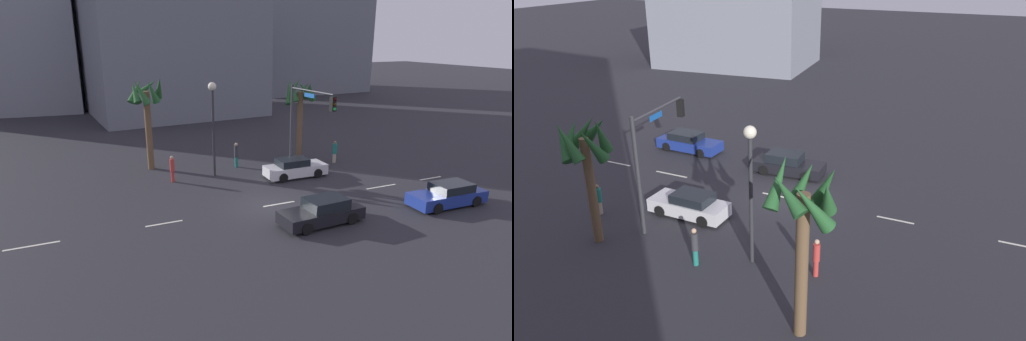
# 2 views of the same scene
# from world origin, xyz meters

# --- Properties ---
(ground_plane) EXTENTS (220.00, 220.00, 0.00)m
(ground_plane) POSITION_xyz_m (0.00, 0.00, 0.00)
(ground_plane) COLOR #28282D
(lane_stripe_1) EXTENTS (2.44, 0.14, 0.01)m
(lane_stripe_1) POSITION_xyz_m (-12.45, 0.00, 0.01)
(lane_stripe_1) COLOR silver
(lane_stripe_1) RESTS_ON ground_plane
(lane_stripe_2) EXTENTS (1.96, 0.14, 0.01)m
(lane_stripe_2) POSITION_xyz_m (-6.20, 0.00, 0.01)
(lane_stripe_2) COLOR silver
(lane_stripe_2) RESTS_ON ground_plane
(lane_stripe_3) EXTENTS (2.03, 0.14, 0.01)m
(lane_stripe_3) POSITION_xyz_m (0.56, 0.00, 0.01)
(lane_stripe_3) COLOR silver
(lane_stripe_3) RESTS_ON ground_plane
(lane_stripe_4) EXTENTS (2.34, 0.14, 0.01)m
(lane_stripe_4) POSITION_xyz_m (8.04, 0.00, 0.01)
(lane_stripe_4) COLOR silver
(lane_stripe_4) RESTS_ON ground_plane
(lane_stripe_5) EXTENTS (1.90, 0.14, 0.01)m
(lane_stripe_5) POSITION_xyz_m (12.29, 0.00, 0.01)
(lane_stripe_5) COLOR silver
(lane_stripe_5) RESTS_ON ground_plane
(car_0) EXTENTS (4.32, 1.81, 1.34)m
(car_0) POSITION_xyz_m (3.88, 4.14, 0.62)
(car_0) COLOR silver
(car_0) RESTS_ON ground_plane
(car_1) EXTENTS (4.68, 1.92, 1.33)m
(car_1) POSITION_xyz_m (9.39, -4.11, 0.62)
(car_1) COLOR navy
(car_1) RESTS_ON ground_plane
(car_2) EXTENTS (4.59, 2.01, 1.37)m
(car_2) POSITION_xyz_m (1.39, -3.31, 0.63)
(car_2) COLOR black
(car_2) RESTS_ON ground_plane
(traffic_signal) EXTENTS (0.76, 4.90, 6.09)m
(traffic_signal) POSITION_xyz_m (5.12, 5.06, 4.13)
(traffic_signal) COLOR #38383D
(traffic_signal) RESTS_ON ground_plane
(streetlamp) EXTENTS (0.56, 0.56, 6.49)m
(streetlamp) POSITION_xyz_m (-1.12, 6.68, 4.51)
(streetlamp) COLOR #2D2D33
(streetlamp) RESTS_ON ground_plane
(pedestrian_0) EXTENTS (0.41, 0.41, 1.72)m
(pedestrian_0) POSITION_xyz_m (8.41, 6.01, 0.90)
(pedestrian_0) COLOR #B2A58C
(pedestrian_0) RESTS_ON ground_plane
(pedestrian_1) EXTENTS (0.42, 0.42, 1.82)m
(pedestrian_1) POSITION_xyz_m (-4.13, 6.51, 0.97)
(pedestrian_1) COLOR #BF3833
(pedestrian_1) RESTS_ON ground_plane
(pedestrian_2) EXTENTS (0.43, 0.43, 1.86)m
(pedestrian_2) POSITION_xyz_m (1.05, 8.00, 1.00)
(pedestrian_2) COLOR #1E7266
(pedestrian_2) RESTS_ON ground_plane
(palm_tree_0) EXTENTS (2.61, 2.81, 6.81)m
(palm_tree_0) POSITION_xyz_m (-4.89, 10.12, 4.93)
(palm_tree_0) COLOR brown
(palm_tree_0) RESTS_ON ground_plane
(palm_tree_1) EXTENTS (2.66, 2.68, 6.37)m
(palm_tree_1) POSITION_xyz_m (6.48, 8.30, 4.78)
(palm_tree_1) COLOR brown
(palm_tree_1) RESTS_ON ground_plane
(building_0) EXTENTS (19.89, 16.63, 29.45)m
(building_0) POSITION_xyz_m (28.94, 48.21, 14.72)
(building_0) COLOR slate
(building_0) RESTS_ON ground_plane
(building_1) EXTENTS (20.77, 19.11, 15.10)m
(building_1) POSITION_xyz_m (2.66, 34.43, 7.55)
(building_1) COLOR slate
(building_1) RESTS_ON ground_plane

